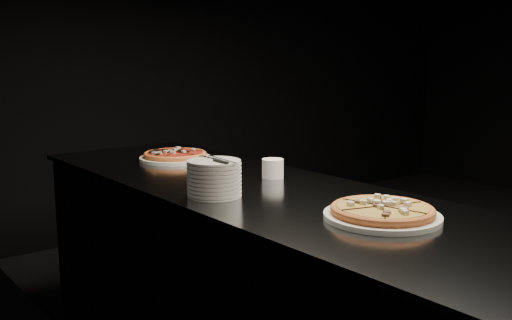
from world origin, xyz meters
TOP-DOWN VIEW (x-y plane):
  - wall_left at (-2.50, 0.00)m, footprint 0.02×5.00m
  - wall_back at (0.00, 2.50)m, footprint 5.00×0.02m
  - counter at (-2.13, 0.00)m, footprint 0.74×2.44m
  - pizza_mushroom at (-2.11, -0.57)m, footprint 0.39×0.39m
  - pizza_tomato at (-2.07, 0.70)m, footprint 0.38×0.38m
  - plate_stack at (-2.33, -0.01)m, footprint 0.19×0.19m
  - cutlery at (-2.33, -0.03)m, footprint 0.08×0.20m
  - ramekin at (-1.97, 0.10)m, footprint 0.09×0.09m

SIDE VIEW (x-z plane):
  - counter at x=-2.13m, z-range 0.00..0.92m
  - pizza_tomato at x=-2.07m, z-range 0.92..0.96m
  - pizza_mushroom at x=-2.11m, z-range 0.92..0.96m
  - ramekin at x=-1.97m, z-range 0.92..1.00m
  - plate_stack at x=-2.33m, z-range 0.92..1.05m
  - cutlery at x=-2.33m, z-range 1.05..1.05m
  - wall_left at x=-2.50m, z-range 0.00..2.80m
  - wall_back at x=0.00m, z-range 0.00..2.80m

